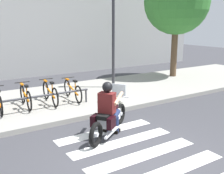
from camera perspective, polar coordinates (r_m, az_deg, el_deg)
The scene contains 15 objects.
ground_plane at distance 6.13m, azimuth 5.36°, elevation -14.41°, with size 48.00×48.00×0.00m, color #38383D.
sidewalk at distance 10.10m, azimuth -11.83°, elevation -2.84°, with size 24.00×4.40×0.15m, color gray.
crosswalk_stripe_1 at distance 5.70m, azimuth 11.82°, elevation -16.92°, with size 2.80×0.40×0.01m, color white.
crosswalk_stripe_2 at distance 6.21m, azimuth 6.52°, elevation -13.99°, with size 2.80×0.40×0.01m, color white.
crosswalk_stripe_3 at distance 6.79m, azimuth 2.18°, elevation -11.43°, with size 2.80×0.40×0.01m, color white.
crosswalk_stripe_4 at distance 7.40m, azimuth -1.40°, elevation -9.24°, with size 2.80×0.40×0.01m, color white.
motorcycle at distance 7.09m, azimuth -0.50°, elevation -6.39°, with size 1.88×1.36×1.20m.
rider at distance 6.91m, azimuth -0.79°, elevation -3.76°, with size 0.77×0.74×1.42m.
bicycle_3 at distance 9.27m, azimuth -17.63°, elevation -1.90°, with size 0.48×1.61×0.78m.
bicycle_4 at distance 9.50m, azimuth -12.81°, elevation -1.20°, with size 0.48×1.73×0.79m.
bicycle_5 at distance 9.81m, azimuth -8.25°, elevation -0.64°, with size 0.48×1.71×0.75m.
bike_rack at distance 8.64m, azimuth -19.33°, elevation -2.67°, with size 4.75×0.07×0.49m.
street_lamp at distance 11.32m, azimuth 0.28°, elevation 12.09°, with size 0.28×0.28×4.26m.
tree_near_rack at distance 14.15m, azimuth 13.37°, elevation 16.93°, with size 3.18×3.18×5.41m.
building_backdrop at distance 15.21m, azimuth -20.64°, elevation 16.43°, with size 24.00×1.20×7.73m, color #989898.
Camera 1 is at (-3.38, -4.24, 2.86)m, focal length 43.73 mm.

